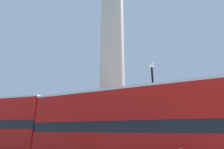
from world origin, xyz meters
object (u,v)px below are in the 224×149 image
Objects in this scene: equestrian_statue at (48,132)px; street_lamp at (155,110)px; bus_b at (123,126)px; monument_column at (112,59)px.

street_lamp is at bearing -44.88° from equestrian_statue.
equestrian_statue reaches higher than bus_b.
monument_column is 2.06× the size of bus_b.
equestrian_statue is at bearing 155.82° from street_lamp.
street_lamp reaches higher than equestrian_statue.
equestrian_statue is at bearing 155.77° from monument_column.
monument_column is 7.34m from bus_b.
street_lamp is (1.44, 2.29, 1.04)m from bus_b.
monument_column reaches higher than street_lamp.
bus_b is at bearing -122.10° from street_lamp.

